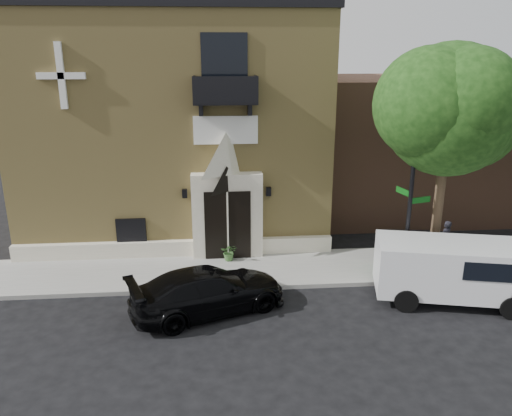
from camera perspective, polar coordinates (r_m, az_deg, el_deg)
The scene contains 12 objects.
ground at distance 16.79m, azimuth 0.56°, elevation -9.40°, with size 120.00×120.00×0.00m, color black.
sidewalk at distance 18.21m, azimuth 3.27°, elevation -6.92°, with size 42.00×3.00×0.15m, color gray.
church at distance 23.10m, azimuth -8.82°, elevation 9.94°, with size 12.20×11.01×9.30m.
neighbour_building at distance 27.76m, azimuth 24.33°, elevation 6.86°, with size 18.00×8.00×6.40m, color brown.
street_tree_left at distance 17.06m, azimuth 21.46°, elevation 10.50°, with size 4.97×4.38×7.77m.
black_sedan at distance 15.32m, azimuth -5.46°, elevation -9.39°, with size 1.93×4.75×1.38m, color black.
cargo_van at distance 16.90m, azimuth 22.31°, elevation -6.54°, with size 5.07×2.93×1.95m.
street_sign at distance 17.08m, azimuth 17.19°, elevation 0.55°, with size 0.98×0.83×5.35m.
fire_hydrant at distance 18.64m, azimuth 20.47°, elevation -6.06°, with size 0.40×0.32×0.71m.
dumpster at distance 18.41m, azimuth 17.24°, elevation -4.91°, with size 2.16×1.39×1.33m.
planter at distance 18.58m, azimuth -3.07°, elevation -5.04°, with size 0.59×0.51×0.66m, color #436F36.
pedestrian_near at distance 19.82m, azimuth 20.79°, elevation -3.44°, with size 0.54×0.36×1.49m, color black.
Camera 1 is at (-1.43, -14.90, 7.61)m, focal length 35.00 mm.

